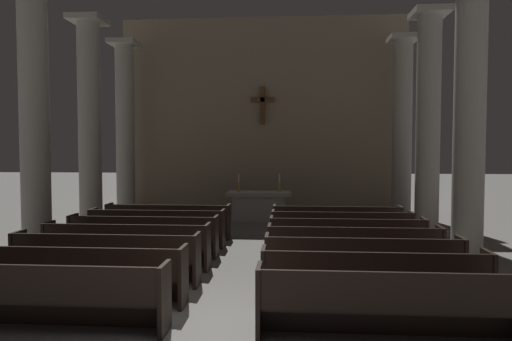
{
  "coord_description": "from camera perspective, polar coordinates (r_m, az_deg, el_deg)",
  "views": [
    {
      "loc": [
        1.01,
        -5.8,
        2.47
      ],
      "look_at": [
        0.0,
        8.08,
        1.8
      ],
      "focal_mm": 31.56,
      "sensor_mm": 36.0,
      "label": 1
    }
  ],
  "objects": [
    {
      "name": "pew_left_row_1",
      "position": [
        6.94,
        -25.44,
        -14.17
      ],
      "size": [
        3.42,
        0.5,
        0.95
      ],
      "color": "black",
      "rests_on": "ground"
    },
    {
      "name": "column_left_fourth",
      "position": [
        17.19,
        -16.25,
        4.78
      ],
      "size": [
        1.0,
        1.0,
        6.39
      ],
      "color": "#ADA89E",
      "rests_on": "ground"
    },
    {
      "name": "pew_left_row_2",
      "position": [
        7.84,
        -21.53,
        -12.14
      ],
      "size": [
        3.42,
        0.5,
        0.95
      ],
      "color": "black",
      "rests_on": "ground"
    },
    {
      "name": "column_left_third",
      "position": [
        14.47,
        -20.33,
        5.12
      ],
      "size": [
        1.0,
        1.0,
        6.39
      ],
      "color": "#ADA89E",
      "rests_on": "ground"
    },
    {
      "name": "column_right_fourth",
      "position": [
        16.59,
        18.02,
        4.83
      ],
      "size": [
        1.0,
        1.0,
        6.39
      ],
      "color": "#ADA89E",
      "rests_on": "ground"
    },
    {
      "name": "pew_left_row_5",
      "position": [
        10.72,
        -14.08,
        -8.03
      ],
      "size": [
        3.42,
        0.5,
        0.95
      ],
      "color": "black",
      "rests_on": "ground"
    },
    {
      "name": "pew_left_row_7",
      "position": [
        12.72,
        -11.08,
        -6.31
      ],
      "size": [
        3.42,
        0.5,
        0.95
      ],
      "color": "black",
      "rests_on": "ground"
    },
    {
      "name": "pew_right_row_3",
      "position": [
        8.23,
        13.36,
        -11.32
      ],
      "size": [
        3.42,
        0.5,
        0.95
      ],
      "color": "black",
      "rests_on": "ground"
    },
    {
      "name": "candlestick_right",
      "position": [
        15.34,
        2.99,
        -2.02
      ],
      "size": [
        0.16,
        0.16,
        0.6
      ],
      "color": "#B79338",
      "rests_on": "altar"
    },
    {
      "name": "candlestick_left",
      "position": [
        15.43,
        -2.21,
        -1.99
      ],
      "size": [
        0.16,
        0.16,
        0.6
      ],
      "color": "#B79338",
      "rests_on": "altar"
    },
    {
      "name": "column_left_second",
      "position": [
        11.86,
        -26.26,
        5.57
      ],
      "size": [
        1.0,
        1.0,
        6.39
      ],
      "color": "#ADA89E",
      "rests_on": "ground"
    },
    {
      "name": "altar",
      "position": [
        15.44,
        0.38,
        -4.46
      ],
      "size": [
        2.2,
        0.9,
        1.01
      ],
      "color": "#A8A399",
      "rests_on": "ground"
    },
    {
      "name": "column_right_second",
      "position": [
        10.97,
        25.42,
        5.84
      ],
      "size": [
        1.0,
        1.0,
        6.39
      ],
      "color": "#ADA89E",
      "rests_on": "ground"
    },
    {
      "name": "ground_plane",
      "position": [
        6.39,
        -5.62,
        -19.99
      ],
      "size": [
        80.0,
        80.0,
        0.0
      ],
      "primitive_type": "plane",
      "color": "slate"
    },
    {
      "name": "pew_left_row_4",
      "position": [
        9.74,
        -16.06,
        -9.15
      ],
      "size": [
        3.42,
        0.5,
        0.95
      ],
      "color": "black",
      "rests_on": "ground"
    },
    {
      "name": "pew_right_row_4",
      "position": [
        9.25,
        12.3,
        -9.74
      ],
      "size": [
        3.42,
        0.5,
        0.95
      ],
      "color": "black",
      "rests_on": "ground"
    },
    {
      "name": "pew_right_row_6",
      "position": [
        11.31,
        10.77,
        -7.44
      ],
      "size": [
        3.42,
        0.5,
        0.95
      ],
      "color": "black",
      "rests_on": "ground"
    },
    {
      "name": "apse_with_cross",
      "position": [
        17.65,
        0.88,
        6.96
      ],
      "size": [
        11.0,
        0.42,
        7.53
      ],
      "color": "gray",
      "rests_on": "ground"
    },
    {
      "name": "pew_right_row_1",
      "position": [
        6.23,
        16.59,
        -15.98
      ],
      "size": [
        3.42,
        0.5,
        0.95
      ],
      "color": "black",
      "rests_on": "ground"
    },
    {
      "name": "column_right_third",
      "position": [
        13.75,
        20.97,
        5.24
      ],
      "size": [
        1.0,
        1.0,
        6.39
      ],
      "color": "#ADA89E",
      "rests_on": "ground"
    },
    {
      "name": "pew_left_row_3",
      "position": [
        8.78,
        -18.49,
        -10.49
      ],
      "size": [
        3.42,
        0.5,
        0.95
      ],
      "color": "black",
      "rests_on": "ground"
    },
    {
      "name": "pew_right_row_5",
      "position": [
        10.28,
        11.46,
        -8.47
      ],
      "size": [
        3.42,
        0.5,
        0.95
      ],
      "color": "black",
      "rests_on": "ground"
    },
    {
      "name": "pew_right_row_2",
      "position": [
        7.22,
        14.73,
        -13.33
      ],
      "size": [
        3.42,
        0.5,
        0.95
      ],
      "color": "black",
      "rests_on": "ground"
    },
    {
      "name": "pew_left_row_6",
      "position": [
        11.72,
        -12.45,
        -7.1
      ],
      "size": [
        3.42,
        0.5,
        0.95
      ],
      "color": "black",
      "rests_on": "ground"
    },
    {
      "name": "pew_right_row_7",
      "position": [
        12.35,
        10.2,
        -6.57
      ],
      "size": [
        3.42,
        0.5,
        0.95
      ],
      "color": "black",
      "rests_on": "ground"
    }
  ]
}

